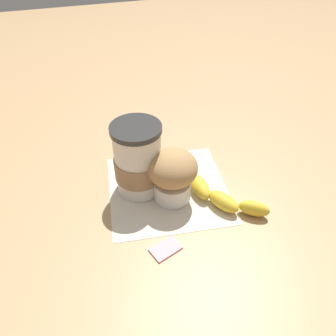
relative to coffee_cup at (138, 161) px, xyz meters
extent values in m
plane|color=tan|center=(0.05, -0.02, -0.07)|extent=(3.00, 3.00, 0.00)
cube|color=beige|center=(0.05, -0.02, -0.07)|extent=(0.27, 0.27, 0.00)
cylinder|color=silver|center=(0.00, 0.00, 0.00)|extent=(0.09, 0.09, 0.14)
cylinder|color=#2D2D2D|center=(0.00, 0.00, 0.07)|extent=(0.09, 0.09, 0.01)
cylinder|color=#997551|center=(0.00, 0.00, -0.02)|extent=(0.09, 0.09, 0.04)
cylinder|color=white|center=(0.05, -0.05, -0.05)|extent=(0.07, 0.07, 0.04)
ellipsoid|color=#AD8451|center=(0.05, -0.05, 0.01)|extent=(0.09, 0.09, 0.07)
ellipsoid|color=gold|center=(0.11, 0.00, -0.05)|extent=(0.05, 0.06, 0.03)
ellipsoid|color=gold|center=(0.11, -0.05, -0.05)|extent=(0.03, 0.07, 0.03)
ellipsoid|color=gold|center=(0.13, -0.11, -0.05)|extent=(0.06, 0.07, 0.03)
ellipsoid|color=gold|center=(0.18, -0.14, -0.05)|extent=(0.06, 0.05, 0.03)
cube|color=pink|center=(0.00, -0.16, -0.07)|extent=(0.06, 0.05, 0.01)
camera|label=1|loc=(-0.10, -0.48, 0.39)|focal=35.00mm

